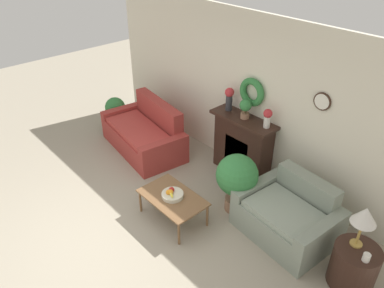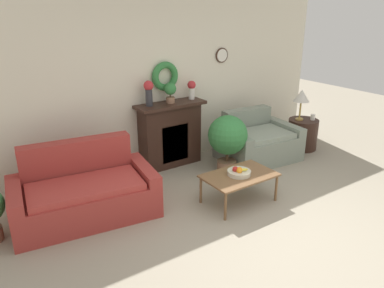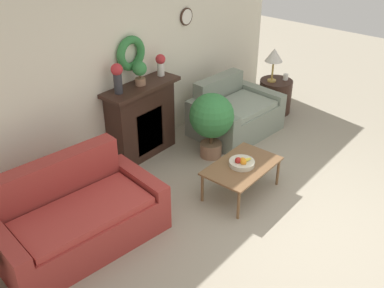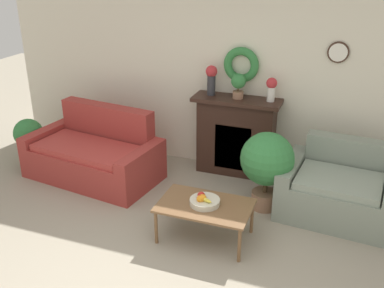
{
  "view_description": "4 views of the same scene",
  "coord_description": "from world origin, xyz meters",
  "px_view_note": "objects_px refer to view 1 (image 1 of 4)",
  "views": [
    {
      "loc": [
        3.49,
        -1.59,
        3.91
      ],
      "look_at": [
        -0.14,
        1.68,
        0.86
      ],
      "focal_mm": 35.0,
      "sensor_mm": 36.0,
      "label": 1
    },
    {
      "loc": [
        -2.89,
        -2.44,
        2.58
      ],
      "look_at": [
        -0.17,
        1.58,
        0.75
      ],
      "focal_mm": 35.0,
      "sensor_mm": 36.0,
      "label": 2
    },
    {
      "loc": [
        -3.77,
        -1.49,
        3.41
      ],
      "look_at": [
        -0.21,
        1.45,
        0.73
      ],
      "focal_mm": 42.0,
      "sensor_mm": 36.0,
      "label": 3
    },
    {
      "loc": [
        1.48,
        -2.85,
        2.86
      ],
      "look_at": [
        -0.21,
        1.74,
        0.74
      ],
      "focal_mm": 42.0,
      "sensor_mm": 36.0,
      "label": 4
    }
  ],
  "objects_px": {
    "coffee_table": "(173,199)",
    "vase_on_mantel_right": "(267,117)",
    "vase_on_mantel_left": "(229,97)",
    "potted_plant_on_mantel": "(245,107)",
    "potted_plant_floor_by_couch": "(115,109)",
    "loveseat_right": "(288,216)",
    "couch_left": "(145,134)",
    "mug": "(366,257)",
    "fruit_bowl": "(172,194)",
    "table_lamp": "(365,217)",
    "side_table_by_loveseat": "(354,266)",
    "fireplace": "(242,146)",
    "potted_plant_floor_by_loveseat": "(237,177)"
  },
  "relations": [
    {
      "from": "potted_plant_floor_by_loveseat",
      "to": "table_lamp",
      "type": "bearing_deg",
      "value": 3.46
    },
    {
      "from": "fireplace",
      "to": "side_table_by_loveseat",
      "type": "xyz_separation_m",
      "value": [
        2.44,
        -0.73,
        -0.26
      ]
    },
    {
      "from": "loveseat_right",
      "to": "potted_plant_on_mantel",
      "type": "xyz_separation_m",
      "value": [
        -1.4,
        0.6,
        0.97
      ]
    },
    {
      "from": "fruit_bowl",
      "to": "table_lamp",
      "type": "height_order",
      "value": "table_lamp"
    },
    {
      "from": "coffee_table",
      "to": "vase_on_mantel_right",
      "type": "distance_m",
      "value": 1.88
    },
    {
      "from": "vase_on_mantel_left",
      "to": "coffee_table",
      "type": "bearing_deg",
      "value": -73.73
    },
    {
      "from": "fruit_bowl",
      "to": "potted_plant_floor_by_loveseat",
      "type": "height_order",
      "value": "potted_plant_floor_by_loveseat"
    },
    {
      "from": "mug",
      "to": "vase_on_mantel_left",
      "type": "bearing_deg",
      "value": 164.11
    },
    {
      "from": "table_lamp",
      "to": "potted_plant_floor_by_couch",
      "type": "height_order",
      "value": "table_lamp"
    },
    {
      "from": "loveseat_right",
      "to": "mug",
      "type": "distance_m",
      "value": 1.22
    },
    {
      "from": "vase_on_mantel_left",
      "to": "potted_plant_on_mantel",
      "type": "xyz_separation_m",
      "value": [
        0.37,
        -0.02,
        -0.04
      ]
    },
    {
      "from": "side_table_by_loveseat",
      "to": "vase_on_mantel_left",
      "type": "height_order",
      "value": "vase_on_mantel_left"
    },
    {
      "from": "coffee_table",
      "to": "side_table_by_loveseat",
      "type": "relative_size",
      "value": 1.73
    },
    {
      "from": "vase_on_mantel_left",
      "to": "vase_on_mantel_right",
      "type": "bearing_deg",
      "value": 0.0
    },
    {
      "from": "vase_on_mantel_left",
      "to": "potted_plant_floor_by_loveseat",
      "type": "height_order",
      "value": "vase_on_mantel_left"
    },
    {
      "from": "couch_left",
      "to": "vase_on_mantel_right",
      "type": "bearing_deg",
      "value": 27.37
    },
    {
      "from": "couch_left",
      "to": "potted_plant_floor_by_couch",
      "type": "xyz_separation_m",
      "value": [
        -1.1,
        0.05,
        0.09
      ]
    },
    {
      "from": "loveseat_right",
      "to": "fruit_bowl",
      "type": "distance_m",
      "value": 1.66
    },
    {
      "from": "loveseat_right",
      "to": "coffee_table",
      "type": "height_order",
      "value": "loveseat_right"
    },
    {
      "from": "side_table_by_loveseat",
      "to": "couch_left",
      "type": "bearing_deg",
      "value": -179.52
    },
    {
      "from": "potted_plant_on_mantel",
      "to": "potted_plant_floor_by_couch",
      "type": "distance_m",
      "value": 3.07
    },
    {
      "from": "potted_plant_on_mantel",
      "to": "potted_plant_floor_by_couch",
      "type": "bearing_deg",
      "value": -166.13
    },
    {
      "from": "coffee_table",
      "to": "vase_on_mantel_right",
      "type": "xyz_separation_m",
      "value": [
        0.32,
        1.63,
        0.89
      ]
    },
    {
      "from": "couch_left",
      "to": "potted_plant_on_mantel",
      "type": "height_order",
      "value": "potted_plant_on_mantel"
    },
    {
      "from": "fireplace",
      "to": "vase_on_mantel_right",
      "type": "distance_m",
      "value": 0.83
    },
    {
      "from": "fruit_bowl",
      "to": "potted_plant_on_mantel",
      "type": "xyz_separation_m",
      "value": [
        -0.09,
        1.61,
        0.82
      ]
    },
    {
      "from": "fruit_bowl",
      "to": "fireplace",
      "type": "bearing_deg",
      "value": 93.55
    },
    {
      "from": "coffee_table",
      "to": "potted_plant_on_mantel",
      "type": "relative_size",
      "value": 2.99
    },
    {
      "from": "side_table_by_loveseat",
      "to": "mug",
      "type": "relative_size",
      "value": 5.68
    },
    {
      "from": "potted_plant_floor_by_couch",
      "to": "couch_left",
      "type": "bearing_deg",
      "value": -2.42
    },
    {
      "from": "vase_on_mantel_left",
      "to": "vase_on_mantel_right",
      "type": "relative_size",
      "value": 1.29
    },
    {
      "from": "mug",
      "to": "potted_plant_floor_by_couch",
      "type": "relative_size",
      "value": 0.15
    },
    {
      "from": "side_table_by_loveseat",
      "to": "potted_plant_on_mantel",
      "type": "bearing_deg",
      "value": 163.56
    },
    {
      "from": "coffee_table",
      "to": "vase_on_mantel_left",
      "type": "xyz_separation_m",
      "value": [
        -0.48,
        1.63,
        0.94
      ]
    },
    {
      "from": "table_lamp",
      "to": "fruit_bowl",
      "type": "bearing_deg",
      "value": -157.4
    },
    {
      "from": "potted_plant_on_mantel",
      "to": "potted_plant_floor_by_loveseat",
      "type": "xyz_separation_m",
      "value": [
        0.57,
        -0.77,
        -0.67
      ]
    },
    {
      "from": "table_lamp",
      "to": "potted_plant_on_mantel",
      "type": "bearing_deg",
      "value": 164.33
    },
    {
      "from": "side_table_by_loveseat",
      "to": "vase_on_mantel_right",
      "type": "xyz_separation_m",
      "value": [
        -2.01,
        0.74,
        0.98
      ]
    },
    {
      "from": "loveseat_right",
      "to": "table_lamp",
      "type": "height_order",
      "value": "table_lamp"
    },
    {
      "from": "loveseat_right",
      "to": "vase_on_mantel_left",
      "type": "bearing_deg",
      "value": 165.93
    },
    {
      "from": "fruit_bowl",
      "to": "side_table_by_loveseat",
      "type": "height_order",
      "value": "side_table_by_loveseat"
    },
    {
      "from": "potted_plant_on_mantel",
      "to": "table_lamp",
      "type": "bearing_deg",
      "value": -15.67
    },
    {
      "from": "mug",
      "to": "vase_on_mantel_right",
      "type": "relative_size",
      "value": 0.32
    },
    {
      "from": "fruit_bowl",
      "to": "side_table_by_loveseat",
      "type": "relative_size",
      "value": 0.56
    },
    {
      "from": "vase_on_mantel_right",
      "to": "potted_plant_on_mantel",
      "type": "height_order",
      "value": "potted_plant_on_mantel"
    },
    {
      "from": "coffee_table",
      "to": "potted_plant_floor_by_couch",
      "type": "bearing_deg",
      "value": 163.07
    },
    {
      "from": "fruit_bowl",
      "to": "vase_on_mantel_left",
      "type": "distance_m",
      "value": 1.9
    },
    {
      "from": "couch_left",
      "to": "potted_plant_floor_by_loveseat",
      "type": "relative_size",
      "value": 1.95
    },
    {
      "from": "mug",
      "to": "couch_left",
      "type": "bearing_deg",
      "value": 179.19
    },
    {
      "from": "side_table_by_loveseat",
      "to": "table_lamp",
      "type": "distance_m",
      "value": 0.73
    }
  ]
}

